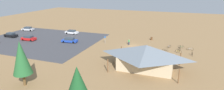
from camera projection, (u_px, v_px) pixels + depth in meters
name	position (u px, v px, depth m)	size (l,w,h in m)	color
ground	(132.00, 46.00, 53.44)	(160.00, 160.00, 0.00)	#937047
parking_lot_asphalt	(41.00, 40.00, 59.47)	(34.08, 28.01, 0.05)	#424247
bike_pavilion	(146.00, 55.00, 38.17)	(13.23, 8.93, 4.89)	#C6B28E
trash_bin	(152.00, 39.00, 59.57)	(0.60, 0.60, 0.90)	brown
lot_sign	(105.00, 39.00, 55.56)	(0.56, 0.08, 2.20)	#99999E
pine_center	(21.00, 58.00, 31.07)	(3.07, 3.07, 7.65)	brown
pine_far_west	(77.00, 83.00, 23.25)	(3.07, 3.07, 6.86)	brown
bicycle_black_lone_west	(180.00, 49.00, 49.81)	(0.69, 1.64, 0.84)	black
bicycle_silver_yard_center	(169.00, 47.00, 51.81)	(0.90, 1.51, 0.87)	black
bicycle_green_lone_east	(181.00, 47.00, 51.72)	(1.62, 0.48, 0.73)	black
bicycle_blue_edge_south	(165.00, 53.00, 46.68)	(1.66, 0.49, 0.84)	black
bicycle_yellow_near_porch	(178.00, 52.00, 47.89)	(1.54, 1.00, 0.83)	black
bicycle_orange_yard_front	(192.00, 54.00, 46.17)	(0.48, 1.76, 0.85)	black
bicycle_purple_near_sign	(155.00, 53.00, 46.84)	(0.48, 1.69, 0.83)	black
bicycle_red_yard_left	(136.00, 53.00, 46.98)	(1.77, 0.54, 0.88)	black
bicycle_teal_mid_cluster	(147.00, 51.00, 48.12)	(0.64, 1.65, 0.88)	black
bicycle_white_trailside	(190.00, 49.00, 49.97)	(1.74, 0.48, 0.79)	black
bicycle_black_front_row	(165.00, 51.00, 48.62)	(1.50, 0.95, 0.77)	black
car_red_front_row	(29.00, 38.00, 58.78)	(4.38, 2.09, 1.48)	red
car_white_near_entry	(72.00, 32.00, 66.97)	(4.43, 1.92, 1.30)	white
car_blue_second_row	(70.00, 40.00, 56.73)	(4.76, 2.45, 1.39)	#1E42B2
car_black_far_end	(11.00, 35.00, 62.66)	(4.32, 1.88, 1.45)	black
car_silver_aisle_side	(28.00, 29.00, 71.72)	(4.53, 2.67, 1.40)	#BCBCC1
visitor_near_lot	(129.00, 42.00, 54.57)	(0.37, 0.40, 1.69)	#2D3347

